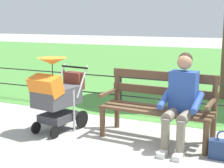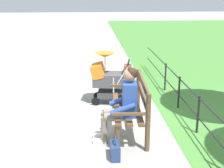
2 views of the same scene
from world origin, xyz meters
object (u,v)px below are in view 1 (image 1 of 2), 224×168
Objects in this scene: person_on_bench at (181,98)px; stroller at (57,94)px; park_bench at (159,103)px; handbag at (222,149)px.

person_on_bench is 1.11× the size of stroller.
park_bench is 1.41× the size of stroller.
person_on_bench is at bearing -16.78° from handbag.
person_on_bench reaches higher than stroller.
stroller is at bearing 3.84° from person_on_bench.
handbag is (-0.94, 0.40, -0.40)m from park_bench.
person_on_bench is at bearing 148.85° from park_bench.
stroller is at bearing -1.11° from handbag.
park_bench is at bearing -166.98° from stroller.
park_bench is at bearing -22.77° from handbag.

